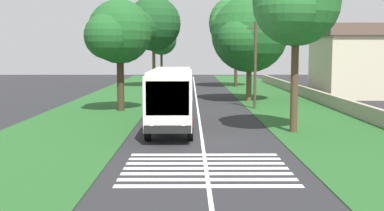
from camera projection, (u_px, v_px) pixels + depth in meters
ground at (202, 141)px, 26.34m from camera, size 160.00×160.00×0.00m
grass_verge_left at (101, 109)px, 41.22m from camera, size 120.00×8.00×0.04m
grass_verge_right at (294, 109)px, 41.29m from camera, size 120.00×8.00×0.04m
centre_line at (198, 109)px, 41.26m from camera, size 110.00×0.16×0.01m
coach_bus at (172, 95)px, 30.08m from camera, size 11.16×2.62×3.73m
zebra_crossing at (206, 168)px, 20.05m from camera, size 5.85×6.80×0.01m
trailing_car_0 at (176, 93)px, 49.77m from camera, size 4.30×1.78×1.43m
trailing_car_1 at (179, 88)px, 56.05m from camera, size 4.30×1.78×1.43m
roadside_tree_left_0 at (118, 34)px, 39.15m from camera, size 6.39×5.19×8.98m
roadside_tree_left_1 at (161, 40)px, 86.47m from camera, size 6.21×5.40×9.73m
roadside_tree_left_2 at (152, 25)px, 67.70m from camera, size 9.28×7.56×12.50m
roadside_tree_right_0 at (248, 36)px, 47.44m from camera, size 8.36×7.44×10.23m
roadside_tree_right_1 at (293, 5)px, 28.37m from camera, size 6.45×5.11×10.19m
roadside_tree_right_2 at (234, 24)px, 66.97m from camera, size 9.02×7.57×12.62m
utility_pole at (255, 64)px, 40.96m from camera, size 0.24×1.40×7.32m
roadside_wall at (319, 97)px, 46.21m from camera, size 70.00×0.40×1.09m
roadside_building at (357, 61)px, 52.73m from camera, size 10.18×8.84×7.67m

